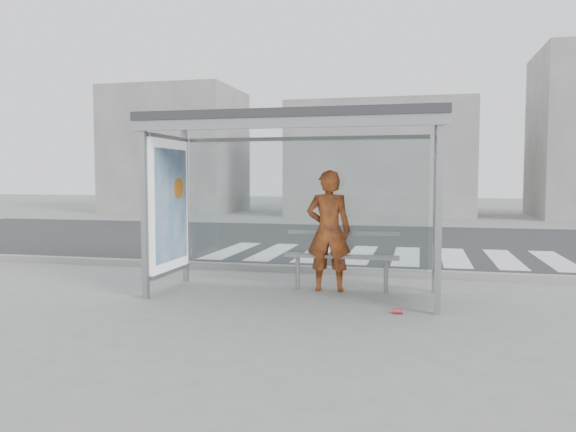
% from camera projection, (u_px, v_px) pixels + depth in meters
% --- Properties ---
extents(ground, '(80.00, 80.00, 0.00)m').
position_uv_depth(ground, '(294.00, 295.00, 8.18)').
color(ground, slate).
rests_on(ground, ground).
extents(road, '(30.00, 10.00, 0.01)m').
position_uv_depth(road, '(351.00, 241.00, 14.98)').
color(road, '#29292C').
rests_on(road, ground).
extents(curb, '(30.00, 0.18, 0.12)m').
position_uv_depth(curb, '(318.00, 270.00, 10.07)').
color(curb, gray).
rests_on(curb, ground).
extents(crosswalk, '(7.55, 3.00, 0.00)m').
position_uv_depth(crosswalk, '(383.00, 255.00, 12.32)').
color(crosswalk, silver).
rests_on(crosswalk, ground).
extents(bus_shelter, '(4.25, 1.65, 2.62)m').
position_uv_depth(bus_shelter, '(270.00, 159.00, 8.19)').
color(bus_shelter, gray).
rests_on(bus_shelter, ground).
extents(building_left, '(6.00, 5.00, 6.00)m').
position_uv_depth(building_left, '(177.00, 151.00, 27.74)').
color(building_left, slate).
rests_on(building_left, ground).
extents(building_center, '(8.00, 5.00, 5.00)m').
position_uv_depth(building_center, '(381.00, 160.00, 25.48)').
color(building_center, slate).
rests_on(building_center, ground).
extents(person, '(0.70, 0.49, 1.83)m').
position_uv_depth(person, '(329.00, 231.00, 8.45)').
color(person, '#E04B15').
rests_on(person, ground).
extents(bench, '(1.73, 0.32, 0.89)m').
position_uv_depth(bench, '(341.00, 256.00, 8.49)').
color(bench, gray).
rests_on(bench, ground).
extents(soda_can, '(0.13, 0.07, 0.07)m').
position_uv_depth(soda_can, '(398.00, 311.00, 7.07)').
color(soda_can, '#D03D4D').
rests_on(soda_can, ground).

